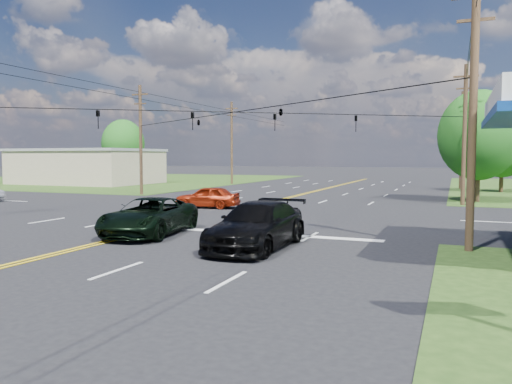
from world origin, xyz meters
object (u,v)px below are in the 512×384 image
at_px(pole_nw, 141,138).
at_px(pole_right_far, 462,139).
at_px(tree_far_l, 123,144).
at_px(pole_se, 473,109).
at_px(pole_left_far, 232,142).
at_px(tree_right_a, 479,135).
at_px(pickup_dkgreen, 149,216).
at_px(suv_black, 257,225).
at_px(pole_ne, 464,133).
at_px(tree_right_b, 502,147).
at_px(retail_nw, 87,168).

bearing_deg(pole_nw, pole_right_far, 36.16).
bearing_deg(tree_far_l, pole_se, -42.34).
xyz_separation_m(pole_left_far, tree_right_a, (27.00, -16.00, -0.30)).
bearing_deg(pickup_dkgreen, suv_black, -20.21).
xyz_separation_m(pole_ne, tree_right_b, (3.50, 15.00, -0.70)).
xyz_separation_m(pole_ne, tree_right_a, (1.00, 3.00, -0.05)).
xyz_separation_m(pole_right_far, pickup_dkgreen, (-12.50, -37.89, -4.39)).
height_order(pole_right_far, pickup_dkgreen, pole_right_far).
height_order(tree_right_b, suv_black, tree_right_b).
relative_size(pole_ne, pole_right_far, 0.95).
bearing_deg(tree_right_a, pole_ne, -108.43).
distance_m(retail_nw, pickup_dkgreen, 44.14).
bearing_deg(pole_ne, pickup_dkgreen, -123.49).
xyz_separation_m(pole_se, pole_right_far, (0.00, 37.00, 0.25)).
height_order(pole_nw, tree_far_l, pole_nw).
relative_size(pole_nw, tree_far_l, 1.09).
distance_m(pole_right_far, tree_right_a, 16.03).
xyz_separation_m(tree_far_l, suv_black, (37.88, -43.06, -4.37)).
relative_size(pole_ne, suv_black, 1.67).
bearing_deg(tree_far_l, pickup_dkgreen, -52.19).
xyz_separation_m(pole_right_far, suv_black, (-7.12, -39.06, -4.34)).
distance_m(pole_left_far, suv_black, 43.60).
height_order(pole_right_far, tree_right_a, pole_right_far).
relative_size(pole_se, pole_right_far, 0.95).
bearing_deg(retail_nw, tree_right_a, -12.80).
relative_size(pole_right_far, tree_right_a, 1.22).
distance_m(pole_nw, tree_right_a, 27.17).
bearing_deg(pole_nw, pickup_dkgreen, -54.45).
distance_m(tree_right_a, tree_right_b, 12.27).
height_order(pole_nw, pickup_dkgreen, pole_nw).
relative_size(pole_left_far, tree_far_l, 1.15).
bearing_deg(suv_black, tree_right_b, 73.98).
bearing_deg(pole_left_far, tree_right_b, -7.72).
distance_m(pole_right_far, pickup_dkgreen, 40.14).
relative_size(tree_right_a, pickup_dkgreen, 1.46).
height_order(pole_ne, suv_black, pole_ne).
distance_m(pole_ne, tree_far_l, 50.54).
relative_size(pole_right_far, tree_far_l, 1.15).
bearing_deg(retail_nw, tree_right_b, 2.46).
distance_m(pole_ne, pole_right_far, 19.00).
bearing_deg(pole_nw, tree_far_l, 129.56).
relative_size(pole_nw, pickup_dkgreen, 1.70).
distance_m(retail_nw, pole_right_far, 43.53).
bearing_deg(pole_ne, pole_se, -90.00).
bearing_deg(retail_nw, pole_right_far, 7.94).
xyz_separation_m(pole_ne, pole_right_far, (0.00, 19.00, 0.25)).
xyz_separation_m(pole_nw, pickup_dkgreen, (13.50, -18.89, -4.14)).
bearing_deg(retail_nw, pickup_dkgreen, -46.28).
relative_size(pole_se, pole_nw, 1.00).
bearing_deg(pole_right_far, pole_se, -90.00).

